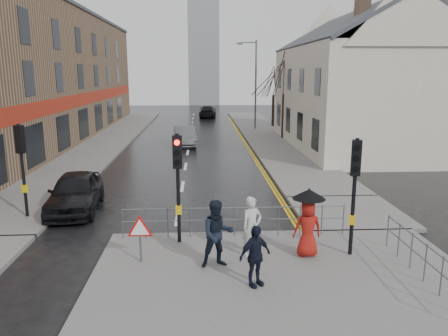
{
  "coord_description": "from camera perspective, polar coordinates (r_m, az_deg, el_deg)",
  "views": [
    {
      "loc": [
        0.91,
        -12.64,
        5.31
      ],
      "look_at": [
        1.8,
        4.07,
        1.63
      ],
      "focal_mm": 35.0,
      "sensor_mm": 36.0,
      "label": 1
    }
  ],
  "objects": [
    {
      "name": "tree_far",
      "position": [
        43.24,
        6.52,
        11.14
      ],
      "size": [
        2.4,
        2.4,
        5.64
      ],
      "color": "#2F231A",
      "rests_on": "right_pavement"
    },
    {
      "name": "pedestrian_b",
      "position": [
        11.84,
        -0.85,
        -8.59
      ],
      "size": [
        1.02,
        0.86,
        1.85
      ],
      "primitive_type": "imported",
      "rotation": [
        0.0,
        0.0,
        0.19
      ],
      "color": "black",
      "rests_on": "near_pavement"
    },
    {
      "name": "traffic_signal_far_left",
      "position": [
        17.15,
        -24.96,
        1.67
      ],
      "size": [
        0.34,
        0.33,
        3.4
      ],
      "color": "black",
      "rests_on": "left_pavement"
    },
    {
      "name": "left_pavement",
      "position": [
        36.78,
        -14.67,
        3.8
      ],
      "size": [
        4.0,
        44.0,
        0.14
      ],
      "primitive_type": "cube",
      "color": "#605E5B",
      "rests_on": "ground"
    },
    {
      "name": "near_pavement",
      "position": [
        10.74,
        8.97,
        -16.95
      ],
      "size": [
        10.0,
        9.0,
        0.14
      ],
      "primitive_type": "cube",
      "color": "#605E5B",
      "rests_on": "ground"
    },
    {
      "name": "warning_sign",
      "position": [
        12.32,
        -10.94,
        -8.09
      ],
      "size": [
        0.8,
        0.07,
        1.35
      ],
      "color": "#595B5E",
      "rests_on": "near_pavement"
    },
    {
      "name": "guard_railing_front",
      "position": [
        14.01,
        1.38,
        -6.12
      ],
      "size": [
        7.14,
        0.04,
        1.0
      ],
      "color": "#595B5E",
      "rests_on": "near_pavement"
    },
    {
      "name": "car_far",
      "position": [
        53.05,
        -2.15,
        7.39
      ],
      "size": [
        2.21,
        4.87,
        1.38
      ],
      "primitive_type": "imported",
      "rotation": [
        0.0,
        0.0,
        3.08
      ],
      "color": "black",
      "rests_on": "ground"
    },
    {
      "name": "pedestrian_d",
      "position": [
        10.9,
        4.06,
        -11.39
      ],
      "size": [
        0.98,
        0.79,
        1.55
      ],
      "primitive_type": "imported",
      "rotation": [
        0.0,
        0.0,
        0.53
      ],
      "color": "black",
      "rests_on": "near_pavement"
    },
    {
      "name": "car_parked",
      "position": [
        17.94,
        -18.85,
        -3.0
      ],
      "size": [
        2.12,
        4.54,
        1.5
      ],
      "primitive_type": "imported",
      "rotation": [
        0.0,
        0.0,
        0.08
      ],
      "color": "black",
      "rests_on": "ground"
    },
    {
      "name": "pavement_bridge_right",
      "position": [
        17.42,
        15.91,
        -5.59
      ],
      "size": [
        4.0,
        4.2,
        0.14
      ],
      "primitive_type": "cube",
      "color": "#605E5B",
      "rests_on": "ground"
    },
    {
      "name": "right_pavement",
      "position": [
        38.41,
        5.37,
        4.5
      ],
      "size": [
        4.0,
        40.0,
        0.14
      ],
      "primitive_type": "cube",
      "color": "#605E5B",
      "rests_on": "ground"
    },
    {
      "name": "pedestrian_with_umbrella",
      "position": [
        12.66,
        10.91,
        -6.57
      ],
      "size": [
        0.96,
        0.96,
        1.98
      ],
      "color": "maroon",
      "rests_on": "near_pavement"
    },
    {
      "name": "building_right_cream",
      "position": [
        32.59,
        17.17,
        10.93
      ],
      "size": [
        9.0,
        16.4,
        10.1
      ],
      "color": "beige",
      "rests_on": "ground"
    },
    {
      "name": "car_mid",
      "position": [
        32.38,
        -5.17,
        4.19
      ],
      "size": [
        1.87,
        4.45,
        1.43
      ],
      "primitive_type": "imported",
      "rotation": [
        0.0,
        0.0,
        0.08
      ],
      "color": "#4D4F52",
      "rests_on": "ground"
    },
    {
      "name": "church_tower",
      "position": [
        74.74,
        -2.68,
        15.21
      ],
      "size": [
        5.0,
        5.0,
        18.0
      ],
      "primitive_type": "cube",
      "color": "gray",
      "rests_on": "ground"
    },
    {
      "name": "traffic_signal_near_right",
      "position": [
        12.73,
        16.74,
        -1.07
      ],
      "size": [
        0.34,
        0.33,
        3.4
      ],
      "color": "black",
      "rests_on": "near_pavement"
    },
    {
      "name": "traffic_signal_near_left",
      "position": [
        13.17,
        -6.06,
        -0.17
      ],
      "size": [
        0.28,
        0.27,
        3.4
      ],
      "color": "black",
      "rests_on": "near_pavement"
    },
    {
      "name": "ground",
      "position": [
        13.74,
        -6.72,
        -10.41
      ],
      "size": [
        120.0,
        120.0,
        0.0
      ],
      "primitive_type": "plane",
      "color": "black",
      "rests_on": "ground"
    },
    {
      "name": "guard_railing_side",
      "position": [
        12.21,
        24.9,
        -10.26
      ],
      "size": [
        0.04,
        4.54,
        1.0
      ],
      "color": "#595B5E",
      "rests_on": "near_pavement"
    },
    {
      "name": "tree_near",
      "position": [
        35.26,
        7.9,
        12.0
      ],
      "size": [
        2.4,
        2.4,
        6.58
      ],
      "color": "#2F231A",
      "rests_on": "right_pavement"
    },
    {
      "name": "street_lamp",
      "position": [
        40.94,
        3.92,
        11.52
      ],
      "size": [
        1.83,
        0.25,
        8.0
      ],
      "color": "#595B5E",
      "rests_on": "right_pavement"
    },
    {
      "name": "pedestrian_a",
      "position": [
        12.55,
        3.66,
        -7.65
      ],
      "size": [
        0.75,
        0.65,
        1.74
      ],
      "primitive_type": "imported",
      "rotation": [
        0.0,
        0.0,
        0.46
      ],
      "color": "#B8B9B4",
      "rests_on": "near_pavement"
    },
    {
      "name": "building_left_terrace",
      "position": [
        36.97,
        -23.94,
        10.88
      ],
      "size": [
        8.0,
        42.0,
        10.0
      ],
      "primitive_type": "cube",
      "color": "#82644B",
      "rests_on": "ground"
    }
  ]
}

